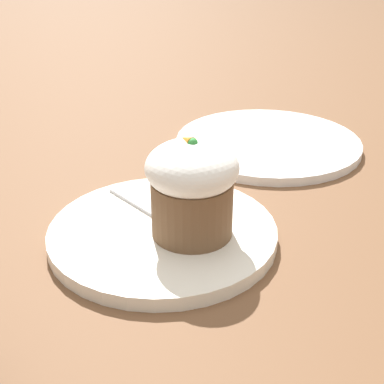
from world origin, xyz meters
The scene contains 5 objects.
ground_plane centered at (0.00, 0.00, 0.00)m, with size 4.00×4.00×0.00m, color brown.
dessert_plate centered at (0.00, 0.00, 0.01)m, with size 0.24×0.24×0.01m.
carrot_cake centered at (-0.03, -0.02, 0.07)m, with size 0.09×0.09×0.10m.
spoon centered at (0.01, -0.01, 0.02)m, with size 0.14×0.05×0.01m.
side_plate centered at (0.14, -0.26, 0.01)m, with size 0.27×0.27×0.01m.
Camera 1 is at (-0.42, 0.23, 0.30)m, focal length 50.00 mm.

